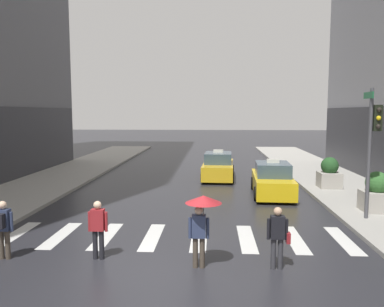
{
  "coord_description": "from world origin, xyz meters",
  "views": [
    {
      "loc": [
        1.22,
        -9.28,
        4.09
      ],
      "look_at": [
        0.26,
        8.0,
        2.23
      ],
      "focal_mm": 36.21,
      "sensor_mm": 36.0,
      "label": 1
    }
  ],
  "objects_px": {
    "pedestrian_with_umbrella": "(202,211)",
    "pedestrian_plain_coat": "(98,226)",
    "traffic_light_pole": "(373,135)",
    "taxi_lead": "(272,181)",
    "planter_near_corner": "(376,193)",
    "pedestrian_with_backpack": "(3,225)",
    "taxi_second": "(218,167)",
    "planter_mid_block": "(329,174)",
    "pedestrian_with_handbag": "(278,234)"
  },
  "relations": [
    {
      "from": "pedestrian_with_umbrella",
      "to": "pedestrian_with_backpack",
      "type": "height_order",
      "value": "pedestrian_with_umbrella"
    },
    {
      "from": "pedestrian_with_backpack",
      "to": "planter_near_corner",
      "type": "xyz_separation_m",
      "value": [
        12.3,
        5.41,
        -0.1
      ]
    },
    {
      "from": "traffic_light_pole",
      "to": "pedestrian_with_backpack",
      "type": "bearing_deg",
      "value": -159.55
    },
    {
      "from": "taxi_second",
      "to": "pedestrian_plain_coat",
      "type": "xyz_separation_m",
      "value": [
        -3.49,
        -13.36,
        0.21
      ]
    },
    {
      "from": "planter_mid_block",
      "to": "pedestrian_with_umbrella",
      "type": "bearing_deg",
      "value": -121.16
    },
    {
      "from": "traffic_light_pole",
      "to": "pedestrian_with_backpack",
      "type": "xyz_separation_m",
      "value": [
        -11.61,
        -4.33,
        -2.29
      ]
    },
    {
      "from": "pedestrian_with_umbrella",
      "to": "pedestrian_plain_coat",
      "type": "height_order",
      "value": "pedestrian_with_umbrella"
    },
    {
      "from": "taxi_second",
      "to": "taxi_lead",
      "type": "bearing_deg",
      "value": -60.54
    },
    {
      "from": "traffic_light_pole",
      "to": "planter_near_corner",
      "type": "xyz_separation_m",
      "value": [
        0.69,
        1.08,
        -2.38
      ]
    },
    {
      "from": "traffic_light_pole",
      "to": "pedestrian_plain_coat",
      "type": "relative_size",
      "value": 2.91
    },
    {
      "from": "pedestrian_plain_coat",
      "to": "traffic_light_pole",
      "type": "bearing_deg",
      "value": 24.77
    },
    {
      "from": "pedestrian_with_umbrella",
      "to": "planter_near_corner",
      "type": "bearing_deg",
      "value": 39.89
    },
    {
      "from": "taxi_second",
      "to": "planter_near_corner",
      "type": "height_order",
      "value": "taxi_second"
    },
    {
      "from": "planter_mid_block",
      "to": "pedestrian_plain_coat",
      "type": "bearing_deg",
      "value": -132.57
    },
    {
      "from": "taxi_lead",
      "to": "traffic_light_pole",
      "type": "bearing_deg",
      "value": -57.76
    },
    {
      "from": "pedestrian_with_umbrella",
      "to": "pedestrian_with_handbag",
      "type": "relative_size",
      "value": 1.18
    },
    {
      "from": "pedestrian_with_umbrella",
      "to": "taxi_lead",
      "type": "bearing_deg",
      "value": 70.75
    },
    {
      "from": "pedestrian_with_backpack",
      "to": "planter_mid_block",
      "type": "relative_size",
      "value": 1.03
    },
    {
      "from": "traffic_light_pole",
      "to": "planter_mid_block",
      "type": "bearing_deg",
      "value": 87.4
    },
    {
      "from": "pedestrian_plain_coat",
      "to": "planter_near_corner",
      "type": "distance_m",
      "value": 11.01
    },
    {
      "from": "taxi_lead",
      "to": "taxi_second",
      "type": "height_order",
      "value": "same"
    },
    {
      "from": "taxi_second",
      "to": "pedestrian_with_handbag",
      "type": "xyz_separation_m",
      "value": [
        1.38,
        -13.78,
        0.21
      ]
    },
    {
      "from": "pedestrian_with_handbag",
      "to": "taxi_second",
      "type": "bearing_deg",
      "value": 95.72
    },
    {
      "from": "pedestrian_with_umbrella",
      "to": "pedestrian_with_backpack",
      "type": "bearing_deg",
      "value": 177.23
    },
    {
      "from": "taxi_lead",
      "to": "pedestrian_with_backpack",
      "type": "height_order",
      "value": "taxi_lead"
    },
    {
      "from": "traffic_light_pole",
      "to": "taxi_lead",
      "type": "bearing_deg",
      "value": 122.24
    },
    {
      "from": "taxi_lead",
      "to": "planter_near_corner",
      "type": "distance_m",
      "value": 5.02
    },
    {
      "from": "taxi_lead",
      "to": "planter_near_corner",
      "type": "height_order",
      "value": "taxi_lead"
    },
    {
      "from": "taxi_lead",
      "to": "planter_mid_block",
      "type": "xyz_separation_m",
      "value": [
        3.16,
        1.35,
        0.15
      ]
    },
    {
      "from": "traffic_light_pole",
      "to": "planter_near_corner",
      "type": "height_order",
      "value": "traffic_light_pole"
    },
    {
      "from": "taxi_second",
      "to": "planter_mid_block",
      "type": "distance_m",
      "value": 6.64
    },
    {
      "from": "traffic_light_pole",
      "to": "taxi_lead",
      "type": "xyz_separation_m",
      "value": [
        -2.89,
        4.59,
        -2.53
      ]
    },
    {
      "from": "traffic_light_pole",
      "to": "pedestrian_with_umbrella",
      "type": "height_order",
      "value": "traffic_light_pole"
    },
    {
      "from": "taxi_lead",
      "to": "pedestrian_plain_coat",
      "type": "height_order",
      "value": "taxi_lead"
    },
    {
      "from": "pedestrian_with_handbag",
      "to": "planter_near_corner",
      "type": "relative_size",
      "value": 1.03
    },
    {
      "from": "pedestrian_with_umbrella",
      "to": "pedestrian_with_handbag",
      "type": "xyz_separation_m",
      "value": [
        1.98,
        0.03,
        -0.58
      ]
    },
    {
      "from": "traffic_light_pole",
      "to": "planter_near_corner",
      "type": "bearing_deg",
      "value": 57.37
    },
    {
      "from": "taxi_lead",
      "to": "pedestrian_plain_coat",
      "type": "distance_m",
      "value": 10.66
    },
    {
      "from": "traffic_light_pole",
      "to": "pedestrian_plain_coat",
      "type": "height_order",
      "value": "traffic_light_pole"
    },
    {
      "from": "planter_near_corner",
      "to": "pedestrian_plain_coat",
      "type": "bearing_deg",
      "value": -151.64
    },
    {
      "from": "planter_near_corner",
      "to": "pedestrian_with_umbrella",
      "type": "bearing_deg",
      "value": -140.11
    },
    {
      "from": "pedestrian_plain_coat",
      "to": "pedestrian_with_backpack",
      "type": "bearing_deg",
      "value": -176.04
    },
    {
      "from": "taxi_second",
      "to": "pedestrian_plain_coat",
      "type": "distance_m",
      "value": 13.81
    },
    {
      "from": "traffic_light_pole",
      "to": "pedestrian_with_backpack",
      "type": "distance_m",
      "value": 12.6
    },
    {
      "from": "taxi_second",
      "to": "planter_near_corner",
      "type": "distance_m",
      "value": 10.22
    },
    {
      "from": "pedestrian_with_umbrella",
      "to": "pedestrian_with_backpack",
      "type": "distance_m",
      "value": 5.54
    },
    {
      "from": "taxi_second",
      "to": "pedestrian_plain_coat",
      "type": "relative_size",
      "value": 2.8
    },
    {
      "from": "taxi_second",
      "to": "pedestrian_with_umbrella",
      "type": "distance_m",
      "value": 13.84
    },
    {
      "from": "taxi_second",
      "to": "pedestrian_with_handbag",
      "type": "bearing_deg",
      "value": -84.28
    },
    {
      "from": "taxi_lead",
      "to": "pedestrian_with_handbag",
      "type": "bearing_deg",
      "value": -97.65
    }
  ]
}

